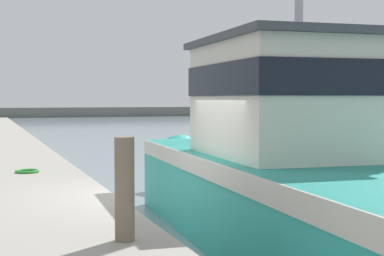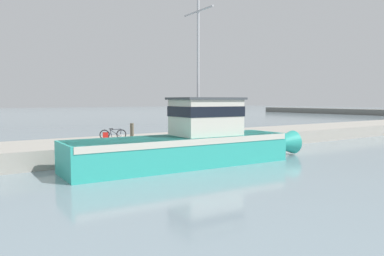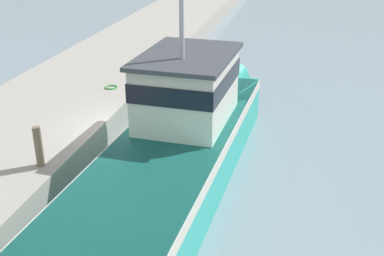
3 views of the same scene
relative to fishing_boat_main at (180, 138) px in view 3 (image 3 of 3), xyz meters
The scene contains 5 objects.
ground_plane 2.49m from the fishing_boat_main, 154.31° to the left, with size 320.00×320.00×0.00m, color gray.
dock_pier 5.71m from the fishing_boat_main, behind, with size 5.50×80.00×0.99m, color #A39E93.
fishing_boat_main is the anchor object (origin of this frame).
mooring_post 3.89m from the fishing_boat_main, 150.50° to the right, with size 0.21×0.21×1.13m, color #756651.
hose_coil 5.98m from the fishing_boat_main, 131.17° to the left, with size 0.49×0.49×0.06m, color green.
Camera 3 is at (5.13, -13.08, 7.17)m, focal length 45.00 mm.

